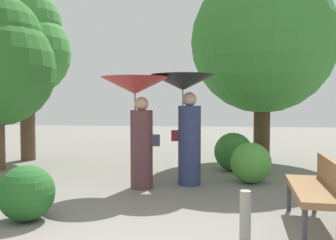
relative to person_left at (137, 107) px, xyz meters
name	(u,v)px	position (x,y,z in m)	size (l,w,h in m)	color
person_left	(137,107)	(0.00, 0.00, 0.00)	(1.22, 1.22, 1.97)	#563338
person_right	(185,107)	(0.83, 0.37, 0.00)	(1.19, 1.19, 2.03)	navy
park_bench	(318,186)	(2.59, -1.81, -0.94)	(0.61, 1.54, 0.83)	#38383D
tree_near_left	(26,44)	(-3.50, 2.78, 1.60)	(2.28, 2.28, 4.49)	brown
tree_near_right	(263,31)	(2.57, 3.07, 1.87)	(3.59, 3.59, 5.30)	#42301E
bush_path_left	(27,193)	(-1.06, -1.97, -1.09)	(0.72, 0.72, 0.72)	#235B23
bush_path_right	(233,152)	(1.80, 1.85, -1.02)	(0.85, 0.85, 0.85)	#2D6B28
bush_behind_bench	(251,163)	(2.05, 0.62, -1.06)	(0.77, 0.77, 0.77)	#4C9338
path_marker_post	(245,218)	(1.67, -2.47, -1.15)	(0.12, 0.12, 0.59)	gray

